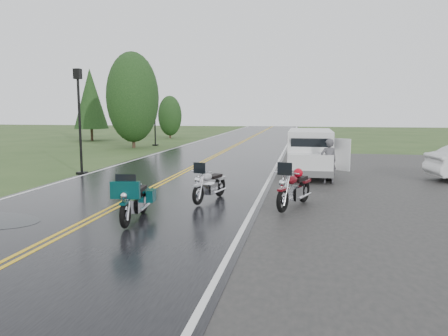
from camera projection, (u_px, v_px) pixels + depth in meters
name	position (u px, v px, depth m)	size (l,w,h in m)	color
ground	(107.00, 213.00, 11.60)	(120.00, 120.00, 0.00)	#2D471E
road	(198.00, 165.00, 21.34)	(8.00, 100.00, 0.04)	black
motorcycle_red	(283.00, 191.00, 11.24)	(0.79, 2.18, 1.29)	#520910
motorcycle_teal	(125.00, 204.00, 9.78)	(0.76, 2.08, 1.23)	#053638
motorcycle_silver	(198.00, 186.00, 12.16)	(0.72, 1.99, 1.18)	#929399
van_white	(291.00, 156.00, 16.61)	(1.82, 4.85, 1.90)	silver
person_at_van	(328.00, 162.00, 15.87)	(0.60, 0.39, 1.64)	#49484D
lamp_post_near_left	(80.00, 122.00, 18.13)	(0.38, 0.38, 4.43)	black
lamp_post_far_left	(155.00, 116.00, 32.62)	(0.38, 0.38, 4.46)	black
tree_left_mid	(133.00, 107.00, 30.74)	(3.68, 3.68, 5.75)	#1E3D19
tree_left_far	(170.00, 120.00, 41.25)	(2.22, 2.22, 3.42)	#1E3D19
pine_left_far	(91.00, 106.00, 37.69)	(2.91, 2.91, 6.07)	#1E3D19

